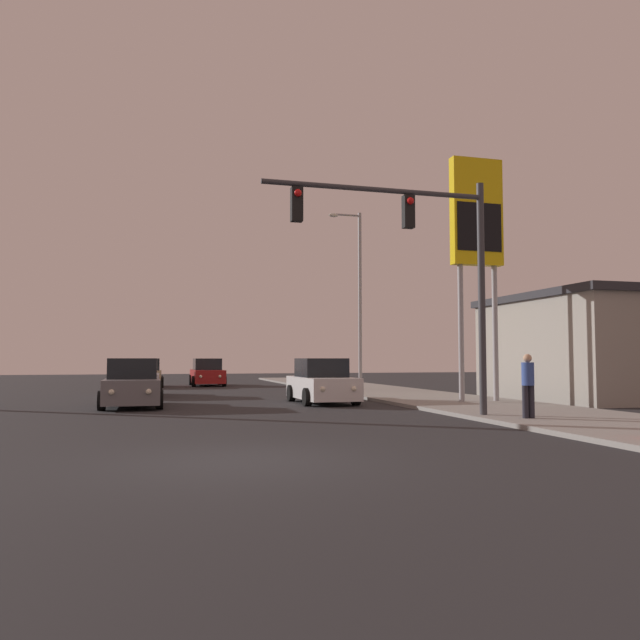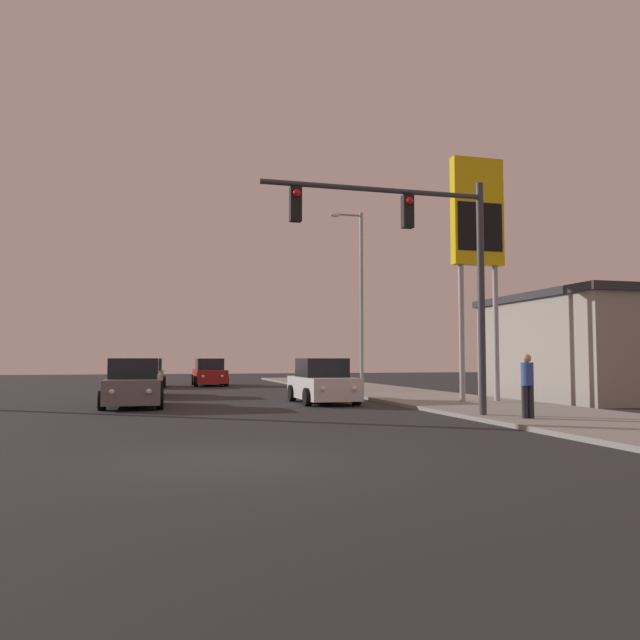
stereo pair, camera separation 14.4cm
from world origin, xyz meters
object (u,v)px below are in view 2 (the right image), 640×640
car_red (209,373)px  pedestrian_on_sidewalk (527,383)px  car_tan (148,374)px  street_lamp (359,291)px  gas_station_sign (477,225)px  traffic_light_mast (422,249)px  car_grey (133,385)px  car_silver (140,379)px  car_white (322,383)px

car_red → pedestrian_on_sidewalk: bearing=102.9°
car_tan → street_lamp: 13.98m
gas_station_sign → traffic_light_mast: bearing=-131.7°
car_tan → car_red: (3.68, 1.04, 0.00)m
car_grey → street_lamp: bearing=-146.3°
traffic_light_mast → gas_station_sign: size_ratio=0.72×
traffic_light_mast → pedestrian_on_sidewalk: size_ratio=3.89×
car_tan → car_red: same height
car_silver → street_lamp: street_lamp is taller
car_grey → traffic_light_mast: bearing=137.3°
car_silver → car_white: 9.24m
car_tan → pedestrian_on_sidewalk: pedestrian_on_sidewalk is taller
car_red → traffic_light_mast: traffic_light_mast is taller
car_silver → pedestrian_on_sidewalk: 17.76m
car_grey → traffic_light_mast: traffic_light_mast is taller
car_tan → car_red: 3.83m
car_white → street_lamp: street_lamp is taller
car_red → gas_station_sign: gas_station_sign is taller
traffic_light_mast → gas_station_sign: 6.97m
car_grey → car_silver: bearing=-91.0°
car_white → gas_station_sign: bearing=157.7°
pedestrian_on_sidewalk → car_white: bearing=111.6°
car_white → pedestrian_on_sidewalk: (3.31, -8.34, 0.27)m
car_tan → gas_station_sign: gas_station_sign is taller
car_white → car_grey: size_ratio=1.00×
car_silver → gas_station_sign: 15.90m
car_grey → street_lamp: street_lamp is taller
car_white → traffic_light_mast: size_ratio=0.66×
car_tan → pedestrian_on_sidewalk: bearing=113.8°
car_grey → traffic_light_mast: size_ratio=0.66×
traffic_light_mast → gas_station_sign: bearing=48.3°
car_silver → car_white: size_ratio=1.00×
street_lamp → traffic_light_mast: bearing=-101.5°
car_grey → traffic_light_mast: 11.20m
street_lamp → car_grey: bearing=-145.8°
pedestrian_on_sidewalk → gas_station_sign: bearing=71.5°
car_red → gas_station_sign: 21.20m
traffic_light_mast → street_lamp: (2.90, 14.29, 0.44)m
pedestrian_on_sidewalk → traffic_light_mast: bearing=153.0°
car_red → car_white: bearing=98.8°
gas_station_sign → car_red: bearing=113.9°
car_silver → car_tan: bearing=-90.6°
car_grey → traffic_light_mast: (7.77, -7.05, 3.91)m
car_tan → car_white: bearing=114.2°
car_white → car_grey: bearing=-0.1°
car_tan → street_lamp: size_ratio=0.48×
car_silver → street_lamp: 11.50m
car_white → car_silver: bearing=-43.6°
gas_station_sign → car_white: bearing=158.4°
traffic_light_mast → street_lamp: street_lamp is taller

